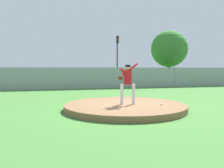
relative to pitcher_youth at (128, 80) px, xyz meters
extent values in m
plane|color=#427A33|center=(-0.07, 6.10, -1.21)|extent=(80.00, 80.00, 0.00)
cube|color=#2B2B2D|center=(-0.07, 14.60, -1.20)|extent=(44.00, 7.00, 0.01)
cylinder|color=brown|center=(-0.07, 0.10, -1.09)|extent=(4.89, 4.89, 0.23)
cylinder|color=silver|center=(-0.22, 0.04, -0.57)|extent=(0.13, 0.13, 0.81)
cylinder|color=silver|center=(0.24, -0.04, -0.57)|extent=(0.13, 0.13, 0.81)
cylinder|color=maroon|center=(0.01, 0.00, 0.11)|extent=(0.32, 0.32, 0.56)
cylinder|color=maroon|center=(0.19, 0.00, 0.49)|extent=(0.47, 0.16, 0.40)
cylinder|color=maroon|center=(-0.17, 0.00, 0.25)|extent=(0.29, 0.13, 0.46)
ellipsoid|color=#4C2D14|center=(-0.29, 0.05, 0.08)|extent=(0.20, 0.12, 0.18)
sphere|color=tan|center=(0.01, 0.00, 0.49)|extent=(0.20, 0.20, 0.20)
cylinder|color=black|center=(0.01, 0.00, 0.56)|extent=(0.21, 0.21, 0.09)
sphere|color=white|center=(1.22, -0.56, -0.94)|extent=(0.07, 0.07, 0.07)
cube|color=gray|center=(-0.07, 10.10, -0.33)|extent=(39.17, 0.03, 1.75)
cylinder|color=slate|center=(7.77, 10.10, -0.28)|extent=(0.07, 0.07, 1.85)
cube|color=#B7BABF|center=(9.66, 14.41, -0.55)|extent=(2.12, 4.40, 0.66)
cube|color=black|center=(9.66, 14.41, 0.09)|extent=(1.86, 2.46, 0.62)
cylinder|color=black|center=(9.74, 15.74, -0.89)|extent=(1.97, 0.75, 0.64)
cylinder|color=black|center=(9.59, 13.08, -0.89)|extent=(1.97, 0.75, 0.64)
cube|color=#A81919|center=(-0.14, 14.36, -0.53)|extent=(2.05, 4.68, 0.71)
cube|color=black|center=(-0.14, 14.36, 0.11)|extent=(1.82, 2.60, 0.58)
cylinder|color=black|center=(-0.20, 15.79, -0.89)|extent=(1.95, 0.71, 0.64)
cylinder|color=black|center=(-0.09, 12.93, -0.89)|extent=(1.95, 0.71, 0.64)
cube|color=#232328|center=(4.01, 14.94, -0.52)|extent=(2.02, 4.78, 0.73)
cube|color=black|center=(4.01, 14.94, 0.20)|extent=(1.74, 2.67, 0.71)
cylinder|color=black|center=(3.90, 16.39, -0.89)|extent=(1.80, 0.76, 0.64)
cylinder|color=black|center=(4.11, 13.50, -0.89)|extent=(1.80, 0.76, 0.64)
cube|color=slate|center=(-4.56, 14.99, -0.52)|extent=(2.05, 4.66, 0.73)
cube|color=black|center=(-4.56, 14.99, 0.18)|extent=(1.78, 2.60, 0.68)
cylinder|color=black|center=(-4.46, 16.40, -0.89)|extent=(1.85, 0.76, 0.64)
cylinder|color=black|center=(-4.65, 13.59, -0.89)|extent=(1.85, 0.76, 0.64)
cone|color=orange|center=(-7.86, 17.03, -0.92)|extent=(0.32, 0.32, 0.55)
cube|color=black|center=(-7.86, 17.03, -1.18)|extent=(0.40, 0.40, 0.03)
cylinder|color=black|center=(4.90, 19.30, 1.66)|extent=(0.14, 0.14, 5.73)
cube|color=black|center=(4.90, 19.12, 4.07)|extent=(0.28, 0.24, 0.90)
sphere|color=red|center=(4.90, 19.00, 4.34)|extent=(0.18, 0.18, 0.18)
sphere|color=orange|center=(4.90, 19.00, 4.07)|extent=(0.18, 0.18, 0.18)
sphere|color=green|center=(4.90, 19.00, 3.80)|extent=(0.18, 0.18, 0.18)
cylinder|color=#4C331E|center=(13.95, 22.82, 0.15)|extent=(0.50, 0.50, 2.71)
sphere|color=#357E2B|center=(13.95, 22.82, 3.41)|extent=(5.45, 5.45, 5.45)
camera|label=1|loc=(-2.85, -8.75, 0.45)|focal=36.91mm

